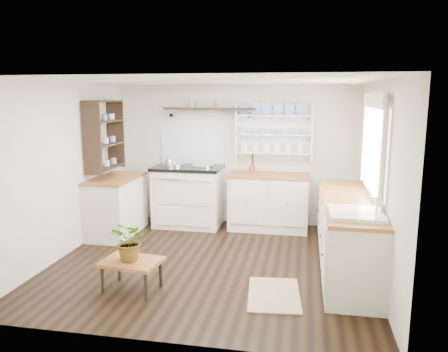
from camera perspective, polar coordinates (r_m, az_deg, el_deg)
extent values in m
cube|color=black|center=(5.78, -1.70, -11.20)|extent=(4.00, 3.80, 0.01)
cube|color=beige|center=(7.30, 1.44, 2.74)|extent=(4.00, 0.02, 2.30)
cube|color=beige|center=(5.40, 19.45, -0.62)|extent=(0.02, 3.80, 2.30)
cube|color=beige|center=(6.20, -20.14, 0.70)|extent=(0.02, 3.80, 2.30)
cube|color=white|center=(5.37, -1.83, 12.25)|extent=(4.00, 3.80, 0.01)
cube|color=white|center=(5.49, 19.03, 3.28)|extent=(0.04, 1.40, 1.00)
cube|color=white|center=(5.48, 18.82, 3.29)|extent=(0.02, 1.50, 1.10)
cube|color=#F6F5C5|center=(5.45, 18.97, 9.36)|extent=(0.04, 1.55, 0.18)
cube|color=white|center=(7.26, -4.67, -2.78)|extent=(1.07, 0.70, 0.95)
cube|color=black|center=(7.16, -4.73, 1.10)|extent=(1.11, 0.74, 0.05)
cylinder|color=silver|center=(7.22, -6.62, 1.47)|extent=(0.37, 0.37, 0.03)
cylinder|color=silver|center=(7.09, -2.80, 1.36)|extent=(0.37, 0.37, 0.03)
cylinder|color=silver|center=(6.82, -5.57, -0.53)|extent=(0.97, 0.02, 0.02)
cube|color=silver|center=(7.07, 5.83, -3.43)|extent=(1.25, 0.60, 0.88)
cube|color=brown|center=(6.98, 5.90, 0.08)|extent=(1.27, 0.63, 0.04)
cube|color=silver|center=(5.63, 15.82, -7.44)|extent=(0.60, 2.40, 0.88)
cube|color=brown|center=(5.51, 16.04, -3.08)|extent=(0.62, 2.43, 0.04)
cube|color=white|center=(4.81, 16.80, -6.07)|extent=(0.55, 0.60, 0.28)
cylinder|color=silver|center=(4.79, 19.31, -3.82)|extent=(0.02, 0.02, 0.22)
cube|color=silver|center=(6.98, -13.89, -3.87)|extent=(0.60, 1.10, 0.88)
cube|color=brown|center=(6.89, -14.05, -0.32)|extent=(0.62, 1.13, 0.04)
cube|color=white|center=(7.16, 6.59, 5.74)|extent=(1.20, 0.03, 0.90)
cube|color=white|center=(7.07, 6.54, 5.68)|extent=(1.20, 0.22, 0.02)
cylinder|color=navy|center=(7.07, 6.59, 7.87)|extent=(0.20, 0.02, 0.20)
cube|color=black|center=(7.18, -1.89, 8.78)|extent=(1.50, 0.24, 0.04)
cone|color=black|center=(7.42, -6.72, 7.92)|extent=(0.06, 0.20, 0.06)
cone|color=black|center=(7.15, 3.38, 7.87)|extent=(0.06, 0.20, 0.06)
cube|color=black|center=(6.86, -15.37, 5.23)|extent=(0.28, 0.80, 1.05)
cylinder|color=brown|center=(7.07, 3.67, 0.98)|extent=(0.10, 0.10, 0.12)
cube|color=brown|center=(5.02, -12.00, -10.91)|extent=(0.68, 0.52, 0.04)
cylinder|color=black|center=(5.08, -15.61, -12.92)|extent=(0.04, 0.04, 0.30)
cylinder|color=black|center=(5.35, -13.53, -11.58)|extent=(0.04, 0.04, 0.30)
cylinder|color=black|center=(4.82, -10.14, -13.97)|extent=(0.04, 0.04, 0.30)
cylinder|color=black|center=(5.11, -8.27, -12.47)|extent=(0.04, 0.04, 0.30)
imported|color=#3F7233|center=(4.93, -12.11, -8.29)|extent=(0.50, 0.47, 0.44)
cube|color=#967657|center=(4.93, 6.54, -15.13)|extent=(0.63, 0.90, 0.02)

